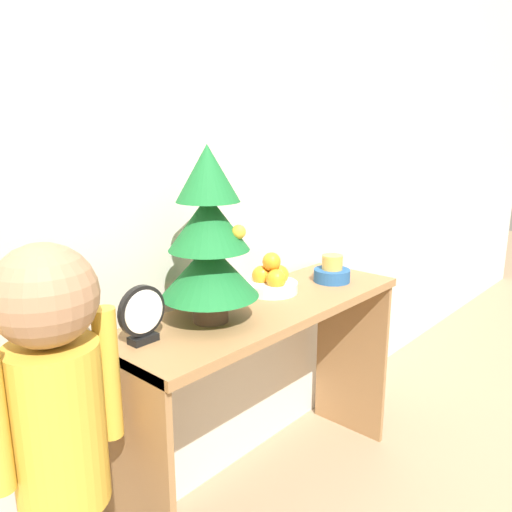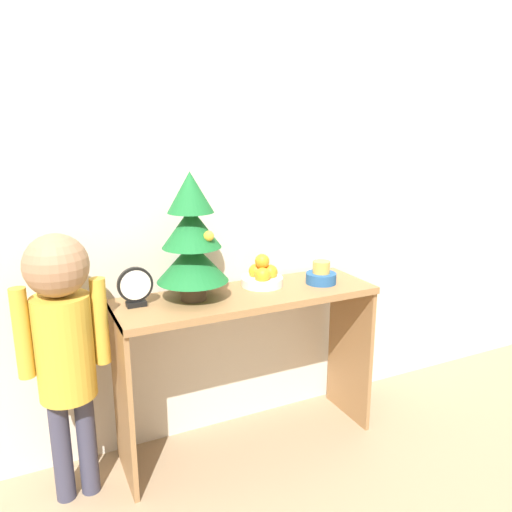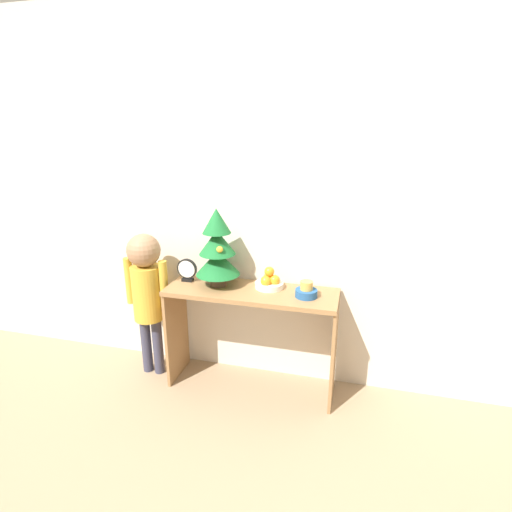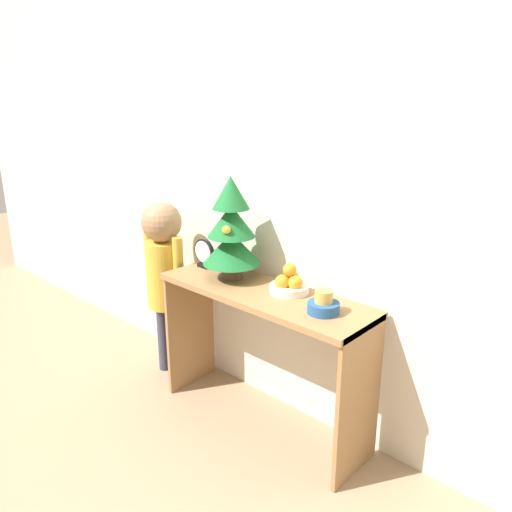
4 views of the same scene
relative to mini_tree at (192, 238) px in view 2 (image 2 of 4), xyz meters
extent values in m
plane|color=#997F60|center=(0.23, -0.21, -0.97)|extent=(12.00, 12.00, 0.00)
cube|color=beige|center=(0.23, 0.20, 0.28)|extent=(7.00, 0.05, 2.50)
cube|color=olive|center=(0.23, -0.03, -0.27)|extent=(1.12, 0.36, 0.03)
cube|color=olive|center=(-0.32, -0.03, -0.61)|extent=(0.02, 0.33, 0.72)
cube|color=olive|center=(0.78, -0.03, -0.61)|extent=(0.02, 0.33, 0.72)
cylinder|color=#4C3828|center=(0.00, 0.00, -0.23)|extent=(0.11, 0.11, 0.05)
cylinder|color=brown|center=(0.00, 0.00, -0.18)|extent=(0.02, 0.02, 0.04)
cone|color=#19662D|center=(0.00, 0.00, -0.09)|extent=(0.29, 0.29, 0.16)
cone|color=#19662D|center=(0.00, 0.00, 0.04)|extent=(0.24, 0.24, 0.16)
cone|color=#19662D|center=(0.00, 0.00, 0.18)|extent=(0.18, 0.18, 0.16)
sphere|color=gold|center=(-0.03, 0.01, 0.16)|extent=(0.05, 0.05, 0.05)
sphere|color=gold|center=(0.04, -0.08, 0.02)|extent=(0.04, 0.04, 0.04)
sphere|color=#2D4CA8|center=(-0.01, -0.05, 0.01)|extent=(0.04, 0.04, 0.04)
cylinder|color=silver|center=(0.34, 0.05, -0.24)|extent=(0.19, 0.19, 0.04)
sphere|color=orange|center=(0.37, 0.04, -0.20)|extent=(0.07, 0.07, 0.07)
sphere|color=orange|center=(0.32, 0.08, -0.20)|extent=(0.07, 0.07, 0.07)
sphere|color=orange|center=(0.32, 0.01, -0.20)|extent=(0.07, 0.07, 0.07)
sphere|color=orange|center=(0.34, 0.05, -0.14)|extent=(0.06, 0.06, 0.06)
cylinder|color=#235189|center=(0.59, -0.04, -0.23)|extent=(0.14, 0.14, 0.05)
cylinder|color=gold|center=(0.59, -0.04, -0.18)|extent=(0.08, 0.08, 0.05)
cube|color=black|center=(-0.23, 0.02, -0.24)|extent=(0.08, 0.04, 0.02)
cylinder|color=black|center=(-0.23, 0.02, -0.17)|extent=(0.14, 0.02, 0.14)
cylinder|color=white|center=(-0.23, 0.01, -0.17)|extent=(0.12, 0.00, 0.12)
cylinder|color=#38384C|center=(-0.56, -0.04, -0.76)|extent=(0.07, 0.07, 0.43)
cylinder|color=#38384C|center=(-0.46, -0.04, -0.76)|extent=(0.07, 0.07, 0.43)
cylinder|color=gold|center=(-0.51, -0.04, -0.35)|extent=(0.21, 0.21, 0.39)
sphere|color=#997051|center=(-0.51, -0.04, -0.04)|extent=(0.23, 0.23, 0.23)
cylinder|color=gold|center=(-0.64, -0.04, -0.27)|extent=(0.06, 0.06, 0.33)
cylinder|color=gold|center=(-0.38, -0.04, -0.27)|extent=(0.06, 0.06, 0.33)
camera|label=1|loc=(-0.96, -1.04, 0.29)|focal=35.00mm
camera|label=2|loc=(-0.61, -1.85, 0.42)|focal=35.00mm
camera|label=3|loc=(0.87, -2.32, 0.75)|focal=28.00mm
camera|label=4|loc=(1.70, -1.66, 0.62)|focal=35.00mm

